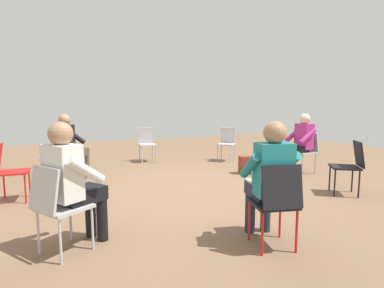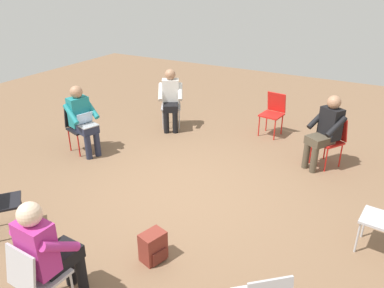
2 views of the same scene
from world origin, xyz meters
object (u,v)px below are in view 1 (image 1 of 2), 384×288
at_px(chair_east, 276,200).
at_px(backpack_near_laptop_user, 246,166).
at_px(person_in_magenta, 300,140).
at_px(person_with_laptop, 269,175).
at_px(chair_northwest, 227,142).
at_px(person_in_black, 70,143).
at_px(chair_west, 147,142).
at_px(chair_southeast, 57,203).
at_px(chair_south, 7,168).
at_px(chair_southwest, 63,153).
at_px(chair_north, 306,149).
at_px(chair_northeast, 350,164).
at_px(person_in_white, 72,179).

bearing_deg(chair_east, backpack_near_laptop_user, 74.68).
bearing_deg(person_in_magenta, person_with_laptop, 131.73).
distance_m(chair_east, chair_northwest, 4.83).
bearing_deg(backpack_near_laptop_user, person_in_black, -110.00).
xyz_separation_m(chair_west, person_with_laptop, (4.95, -0.33, 0.20)).
xyz_separation_m(chair_northwest, person_in_black, (0.25, -3.73, 0.20)).
bearing_deg(person_with_laptop, chair_east, -90.00).
bearing_deg(chair_southeast, chair_south, 164.85).
height_order(chair_west, person_in_black, person_in_black).
distance_m(chair_southeast, chair_southwest, 3.32).
xyz_separation_m(chair_north, person_with_laptop, (2.19, -2.89, 0.20)).
bearing_deg(chair_north, backpack_near_laptop_user, 70.08).
xyz_separation_m(chair_west, chair_southeast, (4.30, -2.24, 0.00)).
bearing_deg(chair_northeast, chair_north, 15.52).
bearing_deg(person_with_laptop, person_in_black, 128.45).
distance_m(chair_west, person_in_white, 4.72).
relative_size(chair_east, backpack_near_laptop_user, 2.36).
xyz_separation_m(chair_west, chair_southwest, (0.99, -2.01, 0.00)).
bearing_deg(chair_east, chair_northeast, 38.03).
height_order(chair_east, person_in_black, person_in_black).
distance_m(chair_west, chair_north, 3.76).
bearing_deg(chair_south, person_with_laptop, 49.94).
xyz_separation_m(chair_southwest, person_in_white, (3.23, -0.09, 0.20)).
xyz_separation_m(chair_southeast, person_with_laptop, (0.65, 1.92, 0.20)).
bearing_deg(chair_southwest, backpack_near_laptop_user, 101.56).
xyz_separation_m(chair_east, chair_northeast, (-0.90, 2.31, 0.00)).
relative_size(chair_south, chair_southwest, 1.00).
distance_m(chair_northwest, chair_northeast, 3.38).
xyz_separation_m(chair_east, chair_north, (-2.35, 2.94, 0.00)).
bearing_deg(chair_east, person_in_black, 127.04).
bearing_deg(chair_northwest, chair_south, 65.52).
xyz_separation_m(chair_south, person_in_magenta, (0.50, 5.21, 0.20)).
relative_size(chair_east, chair_northwest, 1.00).
bearing_deg(person_with_laptop, person_in_magenta, 55.64).
bearing_deg(chair_east, chair_southwest, 128.36).
height_order(chair_southeast, backpack_near_laptop_user, chair_southeast).
height_order(chair_southeast, person_in_black, person_in_black).
distance_m(person_with_laptop, person_in_black, 4.16).
height_order(chair_northwest, chair_northeast, same).
bearing_deg(person_in_white, person_in_black, 145.06).
height_order(chair_south, chair_northeast, same).
relative_size(chair_north, person_in_magenta, 0.69).
bearing_deg(person_with_laptop, chair_south, 149.42).
xyz_separation_m(chair_south, backpack_near_laptop_user, (0.02, 4.22, -0.34)).
distance_m(chair_southwest, backpack_near_laptop_user, 3.66).
bearing_deg(chair_southwest, person_in_white, 30.52).
distance_m(chair_east, person_in_black, 4.30).
distance_m(person_in_magenta, backpack_near_laptop_user, 1.23).
height_order(chair_east, person_in_magenta, person_in_magenta).
relative_size(chair_east, person_in_black, 0.69).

